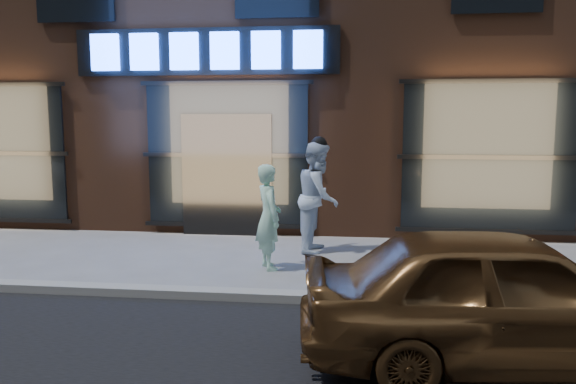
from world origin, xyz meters
name	(u,v)px	position (x,y,z in m)	size (l,w,h in m)	color
ground	(161,296)	(0.00, 0.00, 0.00)	(90.00, 90.00, 0.00)	slate
curb	(161,292)	(0.00, 0.00, 0.06)	(60.00, 0.25, 0.12)	gray
storefront_building	(260,8)	(0.00, 7.99, 5.15)	(30.20, 8.28, 10.30)	#54301E
man_bowtie	(269,217)	(1.20, 1.54, 0.82)	(0.59, 0.39, 1.63)	#C2FFD9
man_cap	(319,197)	(1.89, 2.78, 0.96)	(0.93, 0.73, 1.92)	white
gold_sedan	(507,296)	(3.97, -1.56, 0.67)	(1.58, 3.92, 1.33)	brown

